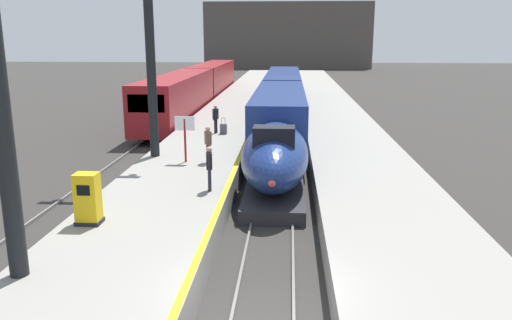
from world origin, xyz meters
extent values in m
cube|color=gray|center=(-4.05, 24.75, 0.53)|extent=(4.80, 110.00, 1.05)
cube|color=gray|center=(4.05, 24.75, 0.53)|extent=(4.80, 110.00, 1.05)
cube|color=yellow|center=(-1.77, 24.75, 1.05)|extent=(0.20, 107.80, 0.01)
cube|color=slate|center=(-0.75, 27.50, 0.06)|extent=(0.08, 110.00, 0.12)
cube|color=slate|center=(0.75, 27.50, 0.06)|extent=(0.08, 110.00, 0.12)
cube|color=slate|center=(-8.85, 27.50, 0.06)|extent=(0.08, 110.00, 0.12)
cube|color=slate|center=(-7.35, 27.50, 0.06)|extent=(0.08, 110.00, 0.12)
ellipsoid|color=navy|center=(0.00, 10.22, 1.83)|extent=(2.78, 7.48, 2.56)
cube|color=#28282D|center=(0.00, 9.85, 0.28)|extent=(2.46, 6.36, 0.55)
cube|color=black|center=(0.00, 8.54, 2.90)|extent=(1.59, 1.00, 0.90)
sphere|color=#F24C4C|center=(0.00, 6.56, 1.68)|extent=(0.28, 0.28, 0.28)
cube|color=navy|center=(0.00, 19.47, 2.08)|extent=(2.90, 14.00, 3.05)
cube|color=black|center=(-1.42, 19.47, 2.62)|extent=(0.04, 11.90, 0.80)
cube|color=black|center=(1.42, 19.47, 2.62)|extent=(0.04, 11.90, 0.80)
cube|color=silver|center=(0.00, 19.47, 0.80)|extent=(2.92, 13.30, 0.24)
cube|color=black|center=(0.00, 14.99, 0.28)|extent=(2.03, 2.20, 0.56)
cube|color=black|center=(0.00, 23.95, 0.28)|extent=(2.03, 2.20, 0.56)
cube|color=navy|center=(0.00, 36.07, 2.08)|extent=(2.90, 18.00, 3.05)
cube|color=black|center=(-1.42, 36.07, 2.62)|extent=(0.04, 15.84, 0.80)
cube|color=black|center=(1.42, 36.07, 2.62)|extent=(0.04, 15.84, 0.80)
cube|color=black|center=(0.00, 29.95, 0.28)|extent=(2.03, 2.20, 0.56)
cube|color=black|center=(0.00, 42.19, 0.28)|extent=(2.03, 2.20, 0.56)
cube|color=maroon|center=(-8.10, 28.69, 2.15)|extent=(2.85, 18.00, 3.30)
cube|color=black|center=(-8.10, 19.73, 2.75)|extent=(2.28, 0.08, 1.10)
cube|color=black|center=(-9.49, 28.69, 2.65)|extent=(0.04, 15.30, 0.90)
cube|color=black|center=(-6.71, 28.69, 2.65)|extent=(0.04, 15.30, 0.90)
cube|color=black|center=(-8.10, 22.93, 0.26)|extent=(2.00, 2.00, 0.52)
cube|color=black|center=(-8.10, 34.45, 0.26)|extent=(2.00, 2.00, 0.52)
cube|color=maroon|center=(-8.10, 47.29, 2.15)|extent=(2.85, 18.00, 3.30)
cylinder|color=black|center=(-5.90, 13.13, 5.88)|extent=(0.44, 0.44, 9.66)
cylinder|color=#23232D|center=(-3.84, 19.25, 1.48)|extent=(0.13, 0.13, 0.85)
cylinder|color=#23232D|center=(-3.79, 19.41, 1.48)|extent=(0.13, 0.13, 0.85)
cube|color=black|center=(-3.81, 19.33, 2.21)|extent=(0.33, 0.43, 0.62)
cylinder|color=black|center=(-3.89, 19.10, 2.16)|extent=(0.09, 0.09, 0.58)
cylinder|color=black|center=(-3.74, 19.56, 2.16)|extent=(0.09, 0.09, 0.58)
sphere|color=tan|center=(-3.81, 19.33, 2.63)|extent=(0.22, 0.22, 0.22)
cylinder|color=#23232D|center=(-2.38, 7.65, 1.48)|extent=(0.13, 0.13, 0.85)
cylinder|color=#23232D|center=(-2.35, 7.49, 1.48)|extent=(0.13, 0.13, 0.85)
cube|color=black|center=(-2.37, 7.57, 2.21)|extent=(0.28, 0.41, 0.62)
cylinder|color=black|center=(-2.41, 7.81, 2.16)|extent=(0.09, 0.09, 0.58)
cylinder|color=black|center=(-2.33, 7.33, 2.16)|extent=(0.09, 0.09, 0.58)
sphere|color=tan|center=(-2.37, 7.57, 2.63)|extent=(0.22, 0.22, 0.22)
cylinder|color=#23232D|center=(-3.14, 12.03, 1.48)|extent=(0.13, 0.13, 0.85)
cylinder|color=#23232D|center=(-3.06, 11.88, 1.48)|extent=(0.13, 0.13, 0.85)
cube|color=brown|center=(-3.10, 11.95, 2.21)|extent=(0.37, 0.44, 0.62)
cylinder|color=brown|center=(-3.21, 12.17, 2.16)|extent=(0.09, 0.09, 0.58)
cylinder|color=brown|center=(-2.99, 11.74, 2.16)|extent=(0.09, 0.09, 0.58)
sphere|color=tan|center=(-3.10, 11.95, 2.63)|extent=(0.22, 0.22, 0.22)
cube|color=#4C4C51|center=(-3.32, 19.08, 1.35)|extent=(0.40, 0.22, 0.60)
cylinder|color=#262628|center=(-3.42, 19.08, 1.83)|extent=(0.02, 0.02, 0.36)
cylinder|color=#262628|center=(-3.22, 19.08, 1.83)|extent=(0.02, 0.02, 0.36)
cube|color=#262628|center=(-3.32, 19.08, 2.02)|extent=(0.22, 0.03, 0.02)
cube|color=yellow|center=(-5.55, 3.88, 1.85)|extent=(0.70, 0.56, 1.60)
cube|color=black|center=(-5.55, 3.59, 2.20)|extent=(0.40, 0.02, 0.32)
cube|color=black|center=(-5.55, 3.88, 1.11)|extent=(0.76, 0.62, 0.12)
cylinder|color=maroon|center=(-4.17, 12.02, 2.05)|extent=(0.10, 0.10, 2.00)
cube|color=white|center=(-4.17, 12.02, 2.85)|extent=(0.90, 0.06, 0.64)
cube|color=#4C4742|center=(0.00, 102.00, 7.00)|extent=(36.00, 2.00, 14.00)
camera|label=1|loc=(0.56, -10.66, 6.66)|focal=35.87mm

